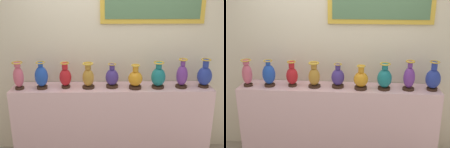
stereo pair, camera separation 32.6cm
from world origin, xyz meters
TOP-DOWN VIEW (x-y plane):
  - display_shelf at (0.00, 0.00)m, footprint 2.61×0.40m
  - back_wall at (0.01, 0.26)m, footprint 5.24×0.14m
  - vase_rose at (-1.19, -0.06)m, footprint 0.13×0.13m
  - vase_sapphire at (-0.90, -0.05)m, footprint 0.16×0.16m
  - vase_crimson at (-0.60, -0.03)m, footprint 0.15×0.15m
  - vase_ochre at (-0.31, -0.04)m, footprint 0.16×0.16m
  - vase_indigo at (-0.00, -0.02)m, footprint 0.17×0.17m
  - vase_amber at (0.30, -0.07)m, footprint 0.18×0.18m
  - vase_teal at (0.59, -0.05)m, footprint 0.18×0.18m
  - vase_violet at (0.90, -0.04)m, footprint 0.15×0.15m
  - vase_cobalt at (1.20, -0.03)m, footprint 0.18×0.18m

SIDE VIEW (x-z plane):
  - display_shelf at x=0.00m, z-range 0.00..1.02m
  - vase_amber at x=0.30m, z-range 1.00..1.31m
  - vase_indigo at x=0.00m, z-range 1.00..1.32m
  - vase_ochre at x=-0.31m, z-range 1.00..1.34m
  - vase_teal at x=0.59m, z-range 1.00..1.35m
  - vase_crimson at x=-0.60m, z-range 1.00..1.34m
  - vase_cobalt at x=1.20m, z-range 0.99..1.37m
  - vase_sapphire at x=-0.90m, z-range 1.01..1.36m
  - vase_violet at x=0.90m, z-range 1.00..1.38m
  - vase_rose at x=-1.19m, z-range 1.02..1.37m
  - back_wall at x=0.01m, z-range 0.02..2.97m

